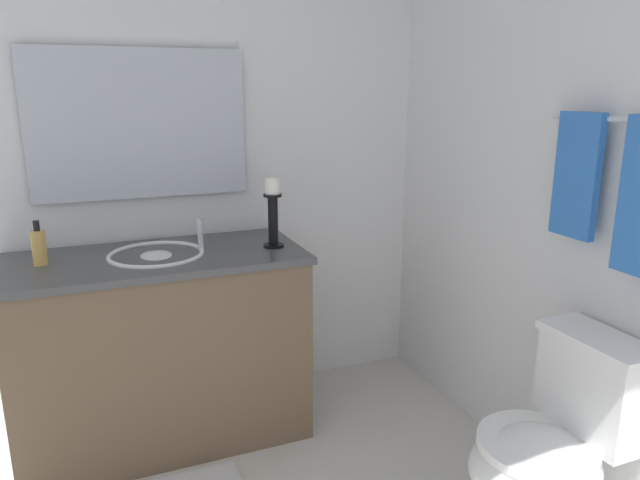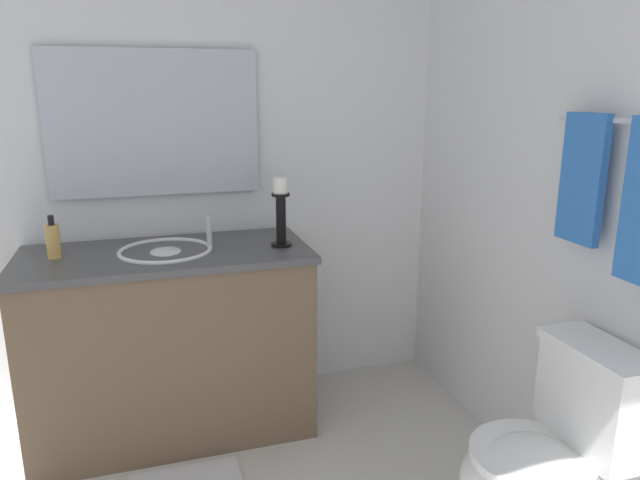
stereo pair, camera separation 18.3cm
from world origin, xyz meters
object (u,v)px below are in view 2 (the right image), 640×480
Objects in this scene: mirror at (154,124)px; towel_near_vanity at (582,179)px; soap_bottle at (53,241)px; candle_holder_tall at (281,210)px; vanity_cabinet at (172,343)px; sink_basin at (166,260)px; towel_bar at (632,121)px; toilet at (548,462)px.

mirror is 2.19× the size of towel_near_vanity.
candle_holder_tall is at bearing 84.47° from soap_bottle.
towel_near_vanity reaches higher than candle_holder_tall.
candle_holder_tall is at bearing 83.42° from vanity_cabinet.
vanity_cabinet is 3.08× the size of sink_basin.
towel_bar is at bearing 44.18° from mirror.
towel_bar is (1.12, 1.77, 0.51)m from soap_bottle.
soap_bottle is (0.25, -0.44, -0.45)m from mirror.
toilet is (1.16, 1.11, -0.45)m from sink_basin.
sink_basin is 0.94× the size of towel_near_vanity.
towel_bar reaches higher than candle_holder_tall.
towel_near_vanity reaches higher than sink_basin.
towel_near_vanity reaches higher than towel_bar.
soap_bottle is at bearing -95.53° from candle_holder_tall.
towel_near_vanity is (-0.22, 0.20, 0.88)m from toilet.
soap_bottle is at bearing -118.95° from towel_near_vanity.
towel_bar is at bearing 50.69° from vanity_cabinet.
sink_basin is 0.63m from mirror.
candle_holder_tall is (0.06, 0.50, 0.59)m from vanity_cabinet.
sink_basin is 2.23× the size of soap_bottle.
toilet is 1.75× the size of towel_near_vanity.
soap_bottle is (-0.03, -0.44, 0.50)m from vanity_cabinet.
sink_basin is 1.31× the size of candle_holder_tall.
towel_near_vanity is (0.97, 1.75, 0.32)m from soap_bottle.
towel_bar is (-0.07, 0.22, 1.07)m from toilet.
toilet is at bearing 43.78° from vanity_cabinet.
mirror is 1.54× the size of towel_bar.
sink_basin is at bearing 85.67° from soap_bottle.
towel_bar is (1.37, 1.33, 0.06)m from mirror.
sink_basin is at bearing -136.25° from toilet.
mirror is at bearing -132.82° from towel_near_vanity.
toilet is (1.16, 1.11, -0.06)m from vanity_cabinet.
towel_bar is at bearing 106.90° from toilet.
candle_holder_tall is 0.41× the size of toilet.
soap_bottle is at bearing -60.81° from mirror.
soap_bottle is 0.29× the size of towel_bar.
vanity_cabinet is 2.02× the size of towel_bar.
sink_basin is 1.83m from towel_bar.
sink_basin is 0.54m from candle_holder_tall.
soap_bottle is 0.42× the size of towel_near_vanity.
toilet is at bearing 37.65° from mirror.
mirror is 0.70m from candle_holder_tall.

